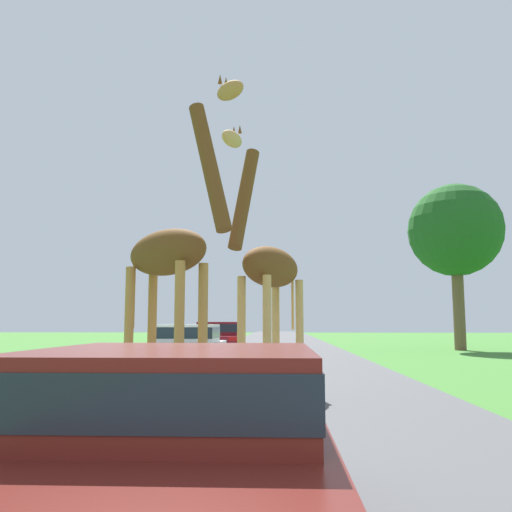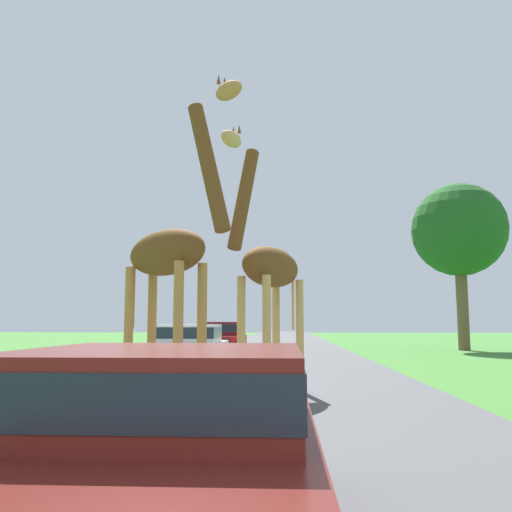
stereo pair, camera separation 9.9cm
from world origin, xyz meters
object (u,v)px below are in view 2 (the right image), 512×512
car_lead_maroon (165,446)px  car_queue_left (222,338)px  giraffe_companion (171,256)px  car_queue_right (187,346)px  tree_right_cluster (459,231)px  giraffe_near_road (268,270)px

car_lead_maroon → car_queue_left: 19.62m
giraffe_companion → car_queue_right: bearing=-131.6°
giraffe_companion → car_lead_maroon: bearing=52.7°
giraffe_companion → tree_right_cluster: tree_right_cluster is taller
giraffe_near_road → giraffe_companion: 2.22m
giraffe_companion → car_queue_left: 13.76m
giraffe_near_road → car_queue_right: size_ratio=1.19×
car_queue_right → car_queue_left: car_queue_left is taller
giraffe_companion → tree_right_cluster: bearing=-169.0°
car_lead_maroon → car_queue_right: car_queue_right is taller
car_lead_maroon → car_queue_right: (-2.12, 12.48, 0.06)m
giraffe_companion → tree_right_cluster: size_ratio=0.62×
car_queue_right → giraffe_near_road: bearing=-63.7°
giraffe_near_road → car_queue_right: bearing=-35.7°
giraffe_near_road → car_lead_maroon: 7.62m
giraffe_near_road → car_lead_maroon: bearing=114.9°
giraffe_near_road → giraffe_companion: giraffe_companion is taller
giraffe_companion → car_queue_left: bearing=-136.2°
car_lead_maroon → tree_right_cluster: bearing=68.6°
car_lead_maroon → giraffe_companion: bearing=101.9°
car_queue_right → tree_right_cluster: size_ratio=0.49×
car_queue_right → tree_right_cluster: (12.03, 12.87, 5.49)m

